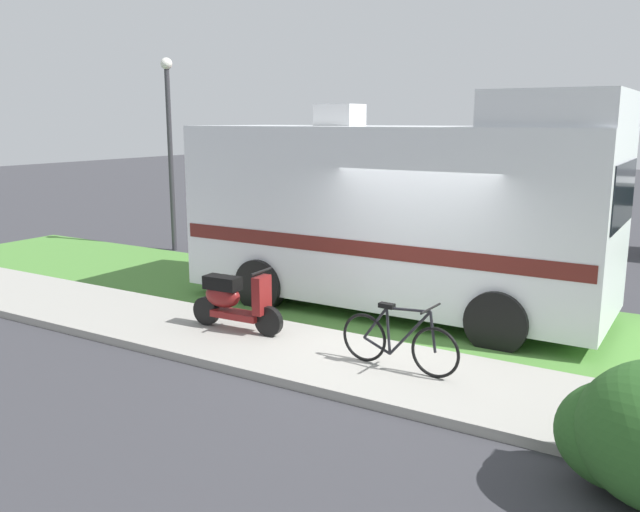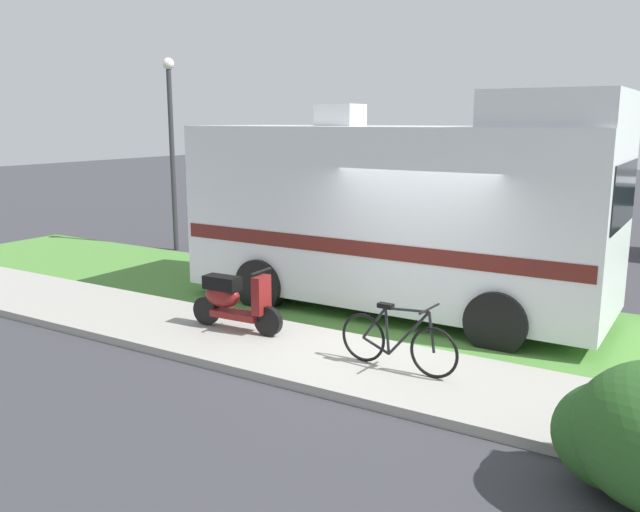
% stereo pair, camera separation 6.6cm
% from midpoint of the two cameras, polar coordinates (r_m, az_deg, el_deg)
% --- Properties ---
extents(ground_plane, '(80.00, 80.00, 0.00)m').
position_cam_midpoint_polar(ground_plane, '(9.79, 6.83, -7.59)').
color(ground_plane, '#38383D').
extents(sidewalk, '(24.00, 2.00, 0.12)m').
position_cam_midpoint_polar(sidewalk, '(8.75, 3.53, -9.47)').
color(sidewalk, '#9E9B93').
rests_on(sidewalk, ground).
extents(grass_strip, '(24.00, 3.40, 0.08)m').
position_cam_midpoint_polar(grass_strip, '(11.10, 10.07, -5.15)').
color(grass_strip, '#4C8438').
rests_on(grass_strip, ground).
extents(motorhome_rv, '(6.99, 2.62, 3.61)m').
position_cam_midpoint_polar(motorhome_rv, '(11.10, 6.68, 3.84)').
color(motorhome_rv, silver).
rests_on(motorhome_rv, ground).
extents(scooter, '(1.58, 0.50, 0.97)m').
position_cam_midpoint_polar(scooter, '(9.98, -7.67, -3.76)').
color(scooter, black).
rests_on(scooter, ground).
extents(bicycle, '(1.64, 0.52, 0.88)m').
position_cam_midpoint_polar(bicycle, '(8.43, 6.55, -7.29)').
color(bicycle, black).
rests_on(bicycle, ground).
extents(pickup_truck_near, '(5.35, 2.39, 1.81)m').
position_cam_midpoint_polar(pickup_truck_near, '(16.87, 1.88, 3.97)').
color(pickup_truck_near, maroon).
rests_on(pickup_truck_near, ground).
extents(street_lamp_post, '(0.28, 0.28, 4.66)m').
position_cam_midpoint_polar(street_lamp_post, '(16.75, -12.90, 9.92)').
color(street_lamp_post, '#333338').
rests_on(street_lamp_post, ground).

